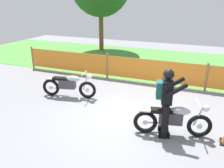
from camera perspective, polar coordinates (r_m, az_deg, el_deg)
The scene contains 6 objects.
ground at distance 6.66m, azimuth 4.26°, elevation -8.15°, with size 24.00×24.00×0.02m, color gray.
grass_verge at distance 12.34m, azimuth 13.31°, elevation 5.00°, with size 24.00×6.55×0.01m, color #4C8C3D.
barrier_fence at distance 9.09m, azimuth 10.13°, elevation 3.28°, with size 11.72×0.08×1.05m.
motorcycle_lead at distance 5.82m, azimuth 14.83°, elevation -8.37°, with size 1.85×0.67×0.89m.
motorcycle_trailing at distance 7.90m, azimuth -10.58°, elevation -0.21°, with size 1.87×0.63×0.89m.
rider_lead at distance 5.57m, azimuth 13.22°, elevation -3.60°, with size 0.75×0.64×1.69m.
Camera 1 is at (1.75, -5.59, 3.17)m, focal length 36.97 mm.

